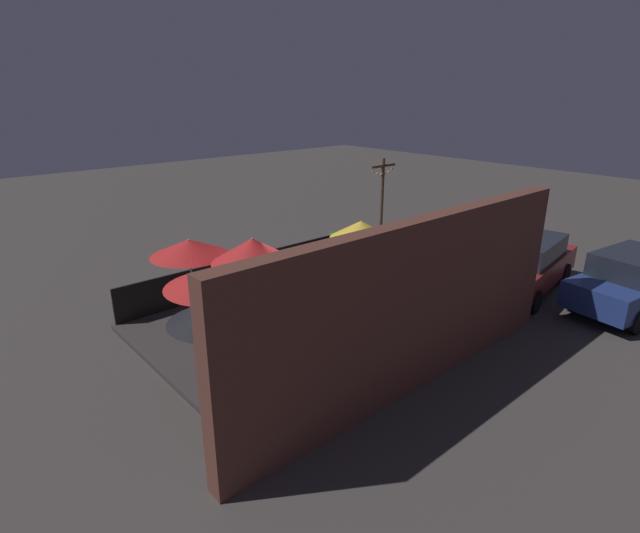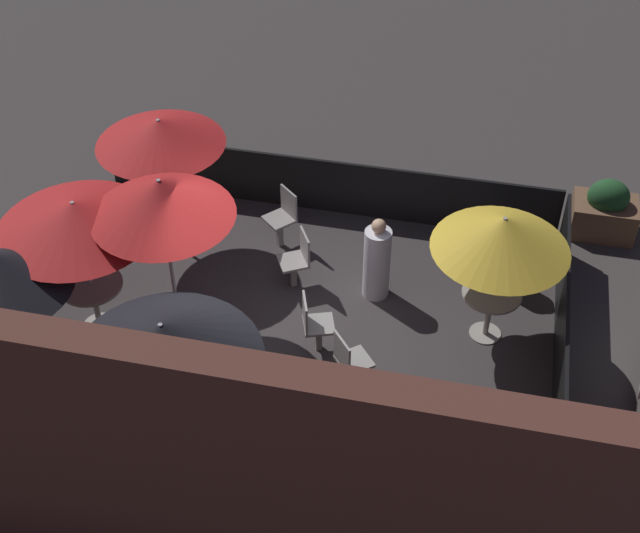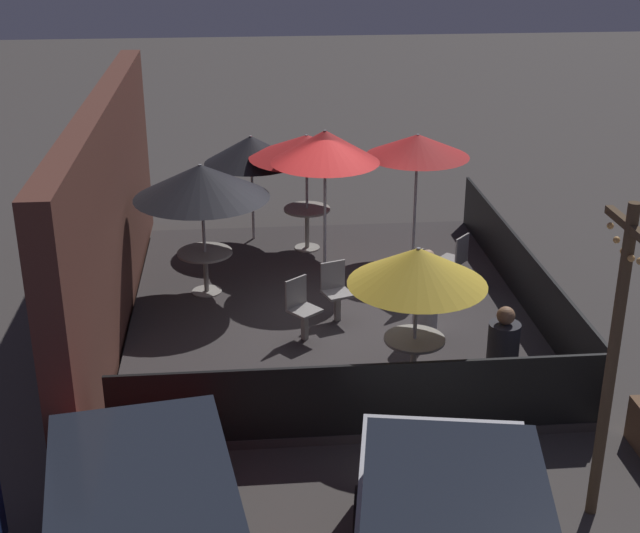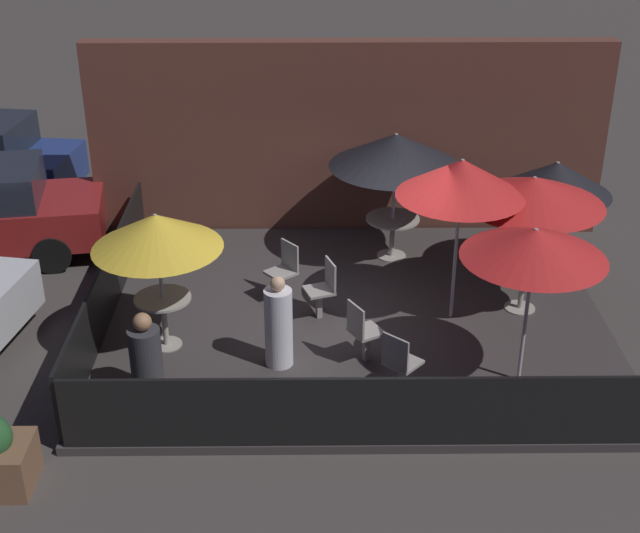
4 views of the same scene
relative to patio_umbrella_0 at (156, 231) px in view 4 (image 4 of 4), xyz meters
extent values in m
plane|color=#423D3A|center=(2.71, 0.82, -1.90)|extent=(60.00, 60.00, 0.00)
cube|color=#383333|center=(2.71, 0.82, -1.84)|extent=(7.42, 6.23, 0.12)
cube|color=brown|center=(2.71, 4.16, -0.16)|extent=(9.02, 0.36, 3.47)
cube|color=black|center=(2.71, -2.25, -1.31)|extent=(7.22, 0.05, 0.95)
cube|color=black|center=(-0.95, 0.82, -1.31)|extent=(0.05, 6.03, 0.95)
cylinder|color=#B2B2B7|center=(0.00, 0.00, -0.77)|extent=(0.05, 0.05, 2.03)
cone|color=gold|center=(0.00, 0.00, 0.00)|extent=(1.77, 1.77, 0.49)
cylinder|color=#B2B2B7|center=(3.43, 2.79, -0.69)|extent=(0.05, 0.05, 2.18)
cone|color=black|center=(3.43, 2.79, 0.12)|extent=(2.16, 2.16, 0.54)
cylinder|color=#B2B2B7|center=(5.24, 0.99, -0.71)|extent=(0.05, 0.05, 2.14)
cone|color=red|center=(5.24, 0.99, 0.16)|extent=(2.07, 2.07, 0.41)
cylinder|color=#B2B2B7|center=(5.83, 1.96, -0.78)|extent=(0.05, 0.05, 2.00)
cone|color=black|center=(5.83, 1.96, -0.04)|extent=(1.75, 1.75, 0.51)
cylinder|color=#B2B2B7|center=(4.82, -0.92, -0.67)|extent=(0.05, 0.05, 2.22)
cone|color=red|center=(4.82, -0.92, 0.24)|extent=(1.83, 1.83, 0.39)
cylinder|color=#B2B2B7|center=(4.15, 0.76, -0.53)|extent=(0.05, 0.05, 2.49)
cone|color=red|center=(4.15, 0.76, 0.44)|extent=(1.83, 1.83, 0.54)
cylinder|color=#9E998E|center=(0.00, 0.00, -1.77)|extent=(0.44, 0.44, 0.02)
cylinder|color=#9E998E|center=(0.00, 0.00, -1.41)|extent=(0.08, 0.08, 0.74)
cylinder|color=#9E998E|center=(0.00, 0.00, -1.02)|extent=(0.79, 0.79, 0.04)
cylinder|color=#9E998E|center=(3.43, 2.79, -1.77)|extent=(0.49, 0.49, 0.02)
cylinder|color=#9E998E|center=(3.43, 2.79, -1.44)|extent=(0.08, 0.08, 0.68)
cylinder|color=#9E998E|center=(3.43, 2.79, -1.08)|extent=(0.90, 0.90, 0.04)
cylinder|color=#9E998E|center=(5.24, 0.99, -1.77)|extent=(0.47, 0.47, 0.02)
cylinder|color=#9E998E|center=(5.24, 0.99, -1.41)|extent=(0.08, 0.08, 0.74)
cylinder|color=#9E998E|center=(5.24, 0.99, -1.02)|extent=(0.85, 0.85, 0.04)
cube|color=gray|center=(1.59, 1.31, -1.56)|extent=(0.11, 0.11, 0.45)
cube|color=gray|center=(1.59, 1.31, -1.32)|extent=(0.56, 0.56, 0.04)
cube|color=gray|center=(1.73, 1.42, -1.08)|extent=(0.28, 0.33, 0.44)
cube|color=gray|center=(2.81, -0.40, -1.56)|extent=(0.11, 0.11, 0.43)
cube|color=gray|center=(2.81, -0.40, -1.33)|extent=(0.55, 0.55, 0.04)
cube|color=gray|center=(2.65, -0.49, -1.09)|extent=(0.22, 0.36, 0.44)
cube|color=gray|center=(3.23, -1.24, -1.54)|extent=(0.11, 0.11, 0.48)
cube|color=gray|center=(3.23, -1.24, -1.28)|extent=(0.56, 0.56, 0.04)
cube|color=gray|center=(3.11, -1.38, -1.04)|extent=(0.32, 0.29, 0.44)
cube|color=gray|center=(2.17, 0.76, -1.57)|extent=(0.10, 0.10, 0.43)
cube|color=gray|center=(2.17, 0.76, -1.33)|extent=(0.51, 0.51, 0.04)
cube|color=gray|center=(2.34, 0.82, -1.09)|extent=(0.16, 0.39, 0.44)
cylinder|color=silver|center=(1.62, -0.48, -1.21)|extent=(0.49, 0.49, 1.14)
sphere|color=tan|center=(1.62, -0.48, -0.54)|extent=(0.20, 0.20, 0.20)
cylinder|color=#333338|center=(-0.06, -1.16, -1.30)|extent=(0.48, 0.48, 0.95)
sphere|color=#9E704C|center=(-0.06, -1.16, -0.71)|extent=(0.24, 0.24, 0.24)
cylinder|color=black|center=(-2.49, 4.10, -1.58)|extent=(0.66, 0.28, 0.64)
cylinder|color=black|center=(-2.24, 2.50, -1.58)|extent=(0.66, 0.28, 0.64)
cylinder|color=black|center=(-3.21, 6.33, -1.58)|extent=(0.66, 0.26, 0.64)
cylinder|color=black|center=(-3.42, 4.73, -1.58)|extent=(0.66, 0.26, 0.64)
camera|label=1|loc=(9.82, 9.53, 3.78)|focal=28.00mm
camera|label=2|loc=(0.37, 8.86, 7.01)|focal=50.00mm
camera|label=3|loc=(-10.08, 2.14, 4.29)|focal=50.00mm
camera|label=4|loc=(2.06, -10.76, 5.00)|focal=50.00mm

